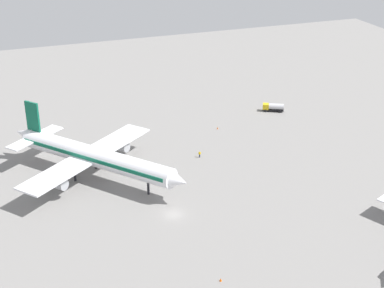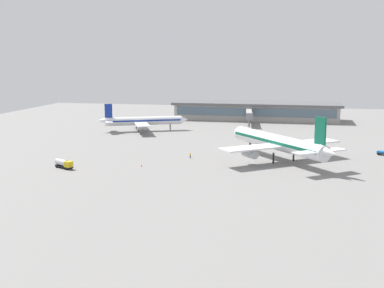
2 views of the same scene
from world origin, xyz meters
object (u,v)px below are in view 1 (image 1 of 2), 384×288
Objects in this scene: ground_crew_worker at (200,154)px; safety_cone_mid_apron at (221,280)px; airplane_at_gate at (93,156)px; safety_cone_near_gate at (218,128)px; fuel_truck at (273,107)px.

safety_cone_mid_apron is (-14.13, -47.65, -0.55)m from ground_crew_worker.
airplane_at_gate is 42.15m from safety_cone_near_gate.
ground_crew_worker is at bearing 54.55° from airplane_at_gate.
ground_crew_worker is at bearing 73.48° from safety_cone_mid_apron.
safety_cone_near_gate is 1.00× the size of safety_cone_mid_apron.
safety_cone_mid_apron is at bearing 84.81° from fuel_truck.
airplane_at_gate reaches higher than safety_cone_near_gate.
safety_cone_near_gate is at bearing 166.33° from ground_crew_worker.
airplane_at_gate is 25.31× the size of ground_crew_worker.
fuel_truck is 10.74× the size of safety_cone_mid_apron.
airplane_at_gate is at bearing 50.08° from fuel_truck.
airplane_at_gate is 48.14m from safety_cone_mid_apron.
airplane_at_gate reaches higher than ground_crew_worker.
fuel_truck is at bearing 56.35° from safety_cone_mid_apron.
fuel_truck is at bearing 72.80° from airplane_at_gate.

